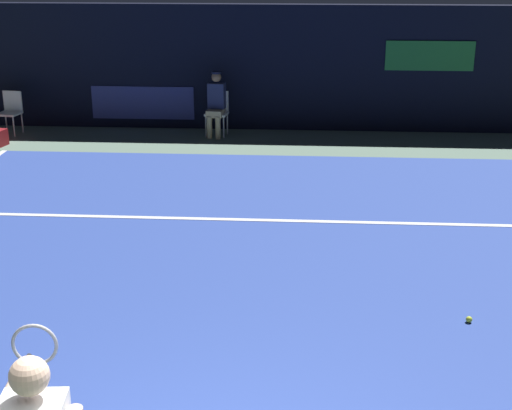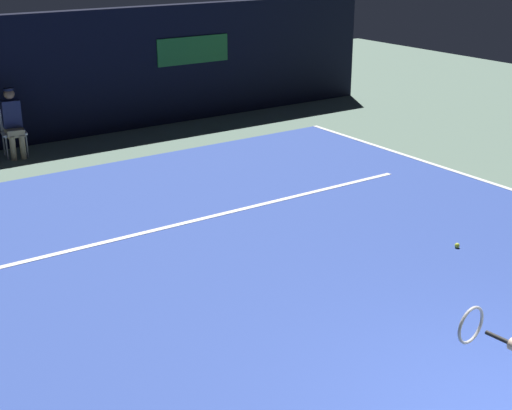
{
  "view_description": "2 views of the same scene",
  "coord_description": "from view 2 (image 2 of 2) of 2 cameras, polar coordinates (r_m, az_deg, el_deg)",
  "views": [
    {
      "loc": [
        0.64,
        -3.89,
        3.82
      ],
      "look_at": [
        0.09,
        4.68,
        0.79
      ],
      "focal_mm": 52.61,
      "sensor_mm": 36.0,
      "label": 1
    },
    {
      "loc": [
        -5.08,
        -2.75,
        4.07
      ],
      "look_at": [
        0.07,
        4.72,
        0.7
      ],
      "focal_mm": 51.55,
      "sensor_mm": 36.0,
      "label": 2
    }
  ],
  "objects": [
    {
      "name": "line_service",
      "position": [
        11.07,
        -4.66,
        -1.19
      ],
      "size": [
        8.0,
        0.1,
        0.01
      ],
      "primitive_type": "cube",
      "color": "white",
      "rests_on": "court_surface"
    },
    {
      "name": "ground_plane",
      "position": [
        9.63,
        0.97,
        -4.64
      ],
      "size": [
        31.46,
        31.46,
        0.0
      ],
      "primitive_type": "plane",
      "color": "slate"
    },
    {
      "name": "line_judge_on_chair",
      "position": [
        14.83,
        -18.35,
        6.15
      ],
      "size": [
        0.48,
        0.56,
        1.32
      ],
      "color": "white",
      "rests_on": "ground"
    },
    {
      "name": "court_surface",
      "position": [
        9.62,
        0.97,
        -4.61
      ],
      "size": [
        10.26,
        10.68,
        0.01
      ],
      "primitive_type": "cube",
      "color": "#2D479E",
      "rests_on": "ground"
    },
    {
      "name": "tennis_ball",
      "position": [
        10.45,
        15.34,
        -3.04
      ],
      "size": [
        0.07,
        0.07,
        0.07
      ],
      "primitive_type": "sphere",
      "color": "#CCE033",
      "rests_on": "court_surface"
    },
    {
      "name": "back_wall",
      "position": [
        15.75,
        -15.43,
        9.52
      ],
      "size": [
        15.96,
        0.33,
        2.6
      ],
      "color": "black",
      "rests_on": "ground"
    }
  ]
}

